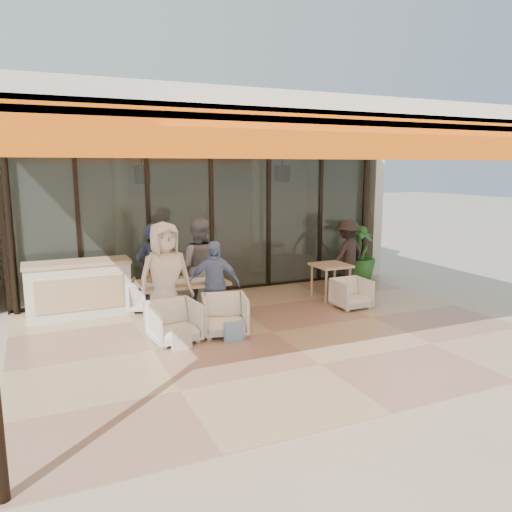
{
  "coord_description": "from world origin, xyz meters",
  "views": [
    {
      "loc": [
        -3.49,
        -7.08,
        2.73
      ],
      "look_at": [
        0.1,
        0.9,
        1.15
      ],
      "focal_mm": 35.0,
      "sensor_mm": 36.0,
      "label": 1
    }
  ],
  "objects_px": {
    "chair_near_right": "(225,313)",
    "standing_woman": "(347,254)",
    "dining_table": "(182,284)",
    "chair_far_left": "(148,293)",
    "chair_far_right": "(191,289)",
    "diner_navy": "(153,271)",
    "host_counter": "(79,289)",
    "potted_palm": "(359,253)",
    "diner_periwinkle": "(214,284)",
    "chair_near_left": "(174,320)",
    "side_chair": "(351,292)",
    "diner_cream": "(165,278)",
    "diner_grey": "(198,266)",
    "side_table": "(331,269)"
  },
  "relations": [
    {
      "from": "chair_near_left",
      "to": "diner_grey",
      "type": "xyz_separation_m",
      "value": [
        0.84,
        1.4,
        0.53
      ]
    },
    {
      "from": "standing_woman",
      "to": "dining_table",
      "type": "bearing_deg",
      "value": -4.0
    },
    {
      "from": "standing_woman",
      "to": "potted_palm",
      "type": "xyz_separation_m",
      "value": [
        0.55,
        0.32,
        -0.06
      ]
    },
    {
      "from": "chair_near_right",
      "to": "side_chair",
      "type": "bearing_deg",
      "value": 23.14
    },
    {
      "from": "host_counter",
      "to": "side_table",
      "type": "height_order",
      "value": "host_counter"
    },
    {
      "from": "chair_far_right",
      "to": "diner_navy",
      "type": "height_order",
      "value": "diner_navy"
    },
    {
      "from": "diner_grey",
      "to": "standing_woman",
      "type": "height_order",
      "value": "diner_grey"
    },
    {
      "from": "diner_periwinkle",
      "to": "chair_near_left",
      "type": "bearing_deg",
      "value": -127.76
    },
    {
      "from": "chair_far_right",
      "to": "diner_cream",
      "type": "xyz_separation_m",
      "value": [
        -0.84,
        -1.4,
        0.59
      ]
    },
    {
      "from": "host_counter",
      "to": "diner_grey",
      "type": "height_order",
      "value": "diner_grey"
    },
    {
      "from": "chair_near_left",
      "to": "diner_periwinkle",
      "type": "height_order",
      "value": "diner_periwinkle"
    },
    {
      "from": "chair_near_right",
      "to": "host_counter",
      "type": "bearing_deg",
      "value": 149.53
    },
    {
      "from": "chair_near_right",
      "to": "standing_woman",
      "type": "xyz_separation_m",
      "value": [
        3.68,
        1.91,
        0.41
      ]
    },
    {
      "from": "chair_far_left",
      "to": "diner_navy",
      "type": "height_order",
      "value": "diner_navy"
    },
    {
      "from": "chair_far_right",
      "to": "potted_palm",
      "type": "bearing_deg",
      "value": -164.88
    },
    {
      "from": "diner_grey",
      "to": "standing_woman",
      "type": "relative_size",
      "value": 1.16
    },
    {
      "from": "diner_navy",
      "to": "diner_cream",
      "type": "distance_m",
      "value": 0.9
    },
    {
      "from": "chair_far_right",
      "to": "side_table",
      "type": "xyz_separation_m",
      "value": [
        2.79,
        -0.7,
        0.3
      ]
    },
    {
      "from": "chair_near_right",
      "to": "dining_table",
      "type": "bearing_deg",
      "value": 128.14
    },
    {
      "from": "diner_grey",
      "to": "side_chair",
      "type": "bearing_deg",
      "value": -179.45
    },
    {
      "from": "chair_far_left",
      "to": "chair_far_right",
      "type": "height_order",
      "value": "chair_far_right"
    },
    {
      "from": "chair_far_right",
      "to": "standing_woman",
      "type": "bearing_deg",
      "value": -169.13
    },
    {
      "from": "diner_grey",
      "to": "potted_palm",
      "type": "distance_m",
      "value": 4.31
    },
    {
      "from": "chair_near_left",
      "to": "diner_periwinkle",
      "type": "relative_size",
      "value": 0.49
    },
    {
      "from": "diner_periwinkle",
      "to": "diner_cream",
      "type": "bearing_deg",
      "value": -158.52
    },
    {
      "from": "host_counter",
      "to": "standing_woman",
      "type": "height_order",
      "value": "standing_woman"
    },
    {
      "from": "side_table",
      "to": "chair_far_right",
      "type": "bearing_deg",
      "value": 165.91
    },
    {
      "from": "diner_periwinkle",
      "to": "chair_near_right",
      "type": "bearing_deg",
      "value": -68.52
    },
    {
      "from": "host_counter",
      "to": "dining_table",
      "type": "relative_size",
      "value": 1.23
    },
    {
      "from": "chair_far_right",
      "to": "chair_near_right",
      "type": "distance_m",
      "value": 1.9
    },
    {
      "from": "chair_far_right",
      "to": "side_chair",
      "type": "distance_m",
      "value": 3.15
    },
    {
      "from": "diner_cream",
      "to": "diner_periwinkle",
      "type": "distance_m",
      "value": 0.86
    },
    {
      "from": "chair_far_left",
      "to": "diner_grey",
      "type": "distance_m",
      "value": 1.13
    },
    {
      "from": "chair_far_left",
      "to": "potted_palm",
      "type": "height_order",
      "value": "potted_palm"
    },
    {
      "from": "dining_table",
      "to": "side_chair",
      "type": "height_order",
      "value": "dining_table"
    },
    {
      "from": "diner_periwinkle",
      "to": "side_chair",
      "type": "bearing_deg",
      "value": 20.43
    },
    {
      "from": "diner_grey",
      "to": "diner_periwinkle",
      "type": "distance_m",
      "value": 0.91
    },
    {
      "from": "diner_grey",
      "to": "side_table",
      "type": "relative_size",
      "value": 2.41
    },
    {
      "from": "diner_navy",
      "to": "side_table",
      "type": "bearing_deg",
      "value": 163.32
    },
    {
      "from": "chair_near_left",
      "to": "diner_cream",
      "type": "distance_m",
      "value": 0.75
    },
    {
      "from": "dining_table",
      "to": "side_table",
      "type": "distance_m",
      "value": 3.23
    },
    {
      "from": "chair_far_right",
      "to": "diner_grey",
      "type": "relative_size",
      "value": 0.38
    },
    {
      "from": "dining_table",
      "to": "potted_palm",
      "type": "relative_size",
      "value": 1.04
    },
    {
      "from": "diner_cream",
      "to": "potted_palm",
      "type": "distance_m",
      "value": 5.36
    },
    {
      "from": "dining_table",
      "to": "chair_far_left",
      "type": "height_order",
      "value": "dining_table"
    },
    {
      "from": "dining_table",
      "to": "side_chair",
      "type": "xyz_separation_m",
      "value": [
        3.22,
        -0.51,
        -0.36
      ]
    },
    {
      "from": "standing_woman",
      "to": "chair_far_left",
      "type": "bearing_deg",
      "value": -16.95
    },
    {
      "from": "diner_periwinkle",
      "to": "potted_palm",
      "type": "height_order",
      "value": "diner_periwinkle"
    },
    {
      "from": "chair_near_left",
      "to": "chair_near_right",
      "type": "relative_size",
      "value": 0.99
    },
    {
      "from": "side_chair",
      "to": "chair_far_right",
      "type": "bearing_deg",
      "value": 152.23
    }
  ]
}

